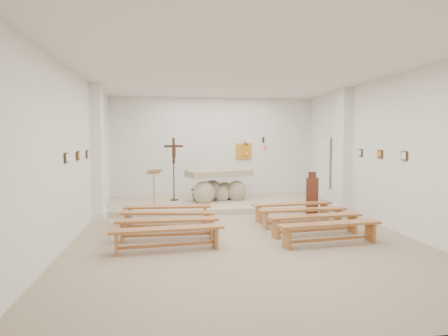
{
  "coord_description": "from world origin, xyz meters",
  "views": [
    {
      "loc": [
        -1.52,
        -8.74,
        2.08
      ],
      "look_at": [
        -0.1,
        1.6,
        1.32
      ],
      "focal_mm": 32.0,
      "sensor_mm": 36.0,
      "label": 1
    }
  ],
  "objects": [
    {
      "name": "bench_left_second",
      "position": [
        -1.58,
        0.22,
        0.33
      ],
      "size": [
        2.13,
        0.62,
        0.44
      ],
      "rotation": [
        0.0,
        0.0,
        -0.14
      ],
      "color": "#A86630",
      "rests_on": "ground"
    },
    {
      "name": "station_frame_left_rear",
      "position": [
        -3.47,
        1.2,
        1.72
      ],
      "size": [
        0.03,
        0.2,
        0.2
      ],
      "primitive_type": "cube",
      "color": "#3E2A1B",
      "rests_on": "wall_left"
    },
    {
      "name": "bench_left_third",
      "position": [
        -1.58,
        -0.59,
        0.33
      ],
      "size": [
        2.11,
        0.36,
        0.44
      ],
      "rotation": [
        0.0,
        0.0,
        0.01
      ],
      "color": "#A86630",
      "rests_on": "ground"
    },
    {
      "name": "wall_left",
      "position": [
        -3.49,
        0.0,
        1.75
      ],
      "size": [
        0.02,
        10.0,
        3.5
      ],
      "primitive_type": "cube",
      "color": "white",
      "rests_on": "ground"
    },
    {
      "name": "station_frame_left_mid",
      "position": [
        -3.47,
        0.2,
        1.72
      ],
      "size": [
        0.03,
        0.2,
        0.2
      ],
      "primitive_type": "cube",
      "color": "#3E2A1B",
      "rests_on": "wall_left"
    },
    {
      "name": "bench_right_second",
      "position": [
        1.58,
        0.22,
        0.33
      ],
      "size": [
        2.12,
        0.44,
        0.44
      ],
      "rotation": [
        0.0,
        0.0,
        0.05
      ],
      "color": "#A86630",
      "rests_on": "ground"
    },
    {
      "name": "ceiling",
      "position": [
        0.0,
        0.0,
        3.49
      ],
      "size": [
        7.0,
        10.0,
        0.02
      ],
      "primitive_type": "cube",
      "color": "silver",
      "rests_on": "wall_back"
    },
    {
      "name": "bench_right_third",
      "position": [
        1.58,
        -0.59,
        0.33
      ],
      "size": [
        2.13,
        0.59,
        0.44
      ],
      "rotation": [
        0.0,
        0.0,
        0.12
      ],
      "color": "#A86630",
      "rests_on": "ground"
    },
    {
      "name": "wall_back",
      "position": [
        0.0,
        4.99,
        1.75
      ],
      "size": [
        7.0,
        0.02,
        3.5
      ],
      "primitive_type": "cube",
      "color": "white",
      "rests_on": "ground"
    },
    {
      "name": "bench_right_front",
      "position": [
        1.58,
        1.03,
        0.33
      ],
      "size": [
        2.13,
        0.6,
        0.44
      ],
      "rotation": [
        0.0,
        0.0,
        0.13
      ],
      "color": "#A86630",
      "rests_on": "ground"
    },
    {
      "name": "donation_pedestal",
      "position": [
        2.32,
        1.61,
        0.52
      ],
      "size": [
        0.39,
        0.39,
        1.19
      ],
      "rotation": [
        0.0,
        0.0,
        -0.28
      ],
      "color": "#532717",
      "rests_on": "ground"
    },
    {
      "name": "bench_right_fourth",
      "position": [
        1.58,
        -1.4,
        0.33
      ],
      "size": [
        2.13,
        0.59,
        0.44
      ],
      "rotation": [
        0.0,
        0.0,
        0.12
      ],
      "color": "#A86630",
      "rests_on": "ground"
    },
    {
      "name": "crucifix_stand",
      "position": [
        -1.39,
        3.82,
        1.29
      ],
      "size": [
        0.59,
        0.26,
        1.97
      ],
      "rotation": [
        0.0,
        0.0,
        0.23
      ],
      "color": "#351E11",
      "rests_on": "sanctuary_platform"
    },
    {
      "name": "pilaster_left",
      "position": [
        -3.37,
        2.0,
        1.75
      ],
      "size": [
        0.26,
        0.55,
        3.5
      ],
      "primitive_type": "cube",
      "color": "white",
      "rests_on": "ground"
    },
    {
      "name": "lectern",
      "position": [
        -1.97,
        2.85,
        0.69
      ],
      "size": [
        0.47,
        0.44,
        1.1
      ],
      "rotation": [
        0.0,
        0.0,
        0.37
      ],
      "color": "tan",
      "rests_on": "sanctuary_platform"
    },
    {
      "name": "bench_left_front",
      "position": [
        -1.58,
        1.03,
        0.33
      ],
      "size": [
        2.12,
        0.41,
        0.44
      ],
      "rotation": [
        0.0,
        0.0,
        -0.04
      ],
      "color": "#A86630",
      "rests_on": "ground"
    },
    {
      "name": "station_frame_right_mid",
      "position": [
        3.47,
        0.2,
        1.72
      ],
      "size": [
        0.03,
        0.2,
        0.2
      ],
      "primitive_type": "cube",
      "color": "#3E2A1B",
      "rests_on": "wall_right"
    },
    {
      "name": "wall_right",
      "position": [
        3.49,
        0.0,
        1.75
      ],
      "size": [
        0.02,
        10.0,
        3.5
      ],
      "primitive_type": "cube",
      "color": "white",
      "rests_on": "ground"
    },
    {
      "name": "pilaster_right",
      "position": [
        3.37,
        2.0,
        1.75
      ],
      "size": [
        0.26,
        0.55,
        3.5
      ],
      "primitive_type": "cube",
      "color": "white",
      "rests_on": "ground"
    },
    {
      "name": "radiator_right",
      "position": [
        3.43,
        2.7,
        0.27
      ],
      "size": [
        0.1,
        0.85,
        0.52
      ],
      "primitive_type": "cube",
      "color": "silver",
      "rests_on": "ground"
    },
    {
      "name": "gold_wall_relief",
      "position": [
        1.05,
        4.96,
        1.65
      ],
      "size": [
        0.55,
        0.04,
        0.55
      ],
      "primitive_type": "cube",
      "color": "gold",
      "rests_on": "wall_back"
    },
    {
      "name": "ground",
      "position": [
        0.0,
        0.0,
        0.0
      ],
      "size": [
        7.0,
        10.0,
        0.0
      ],
      "primitive_type": "cube",
      "color": "tan",
      "rests_on": "ground"
    },
    {
      "name": "potted_plant",
      "position": [
        -0.67,
        3.67,
        0.42
      ],
      "size": [
        0.59,
        0.55,
        0.53
      ],
      "primitive_type": "imported",
      "rotation": [
        0.0,
        0.0,
        0.34
      ],
      "color": "#2C5C24",
      "rests_on": "sanctuary_platform"
    },
    {
      "name": "station_frame_right_rear",
      "position": [
        3.47,
        1.2,
        1.72
      ],
      "size": [
        0.03,
        0.2,
        0.2
      ],
      "primitive_type": "cube",
      "color": "#3E2A1B",
      "rests_on": "wall_right"
    },
    {
      "name": "altar",
      "position": [
        -0.0,
        3.6,
        0.55
      ],
      "size": [
        2.18,
        1.4,
        1.05
      ],
      "rotation": [
        0.0,
        0.0,
        0.33
      ],
      "color": "tan",
      "rests_on": "sanctuary_platform"
    },
    {
      "name": "radiator_left",
      "position": [
        -3.43,
        2.7,
        0.27
      ],
      "size": [
        0.1,
        0.85,
        0.52
      ],
      "primitive_type": "cube",
      "color": "silver",
      "rests_on": "ground"
    },
    {
      "name": "station_frame_right_front",
      "position": [
        3.47,
        -0.8,
        1.72
      ],
      "size": [
        0.03,
        0.2,
        0.2
      ],
      "primitive_type": "cube",
      "color": "#3E2A1B",
      "rests_on": "wall_right"
    },
    {
      "name": "bench_left_fourth",
      "position": [
        -1.58,
        -1.4,
        0.33
      ],
      "size": [
        2.13,
        0.56,
        0.44
      ],
      "rotation": [
        0.0,
        0.0,
        0.11
      ],
      "color": "#A86630",
      "rests_on": "ground"
    },
    {
      "name": "sanctuary_platform",
      "position": [
        0.0,
        3.5,
        0.07
      ],
      "size": [
        6.98,
        3.0,
        0.15
      ],
      "primitive_type": "cube",
      "color": "#C1AD94",
      "rests_on": "ground"
    },
    {
      "name": "station_frame_left_front",
      "position": [
        -3.47,
        -0.8,
        1.72
      ],
      "size": [
        0.03,
        0.2,
        0.2
      ],
      "primitive_type": "cube",
      "color": "#3E2A1B",
      "rests_on": "wall_left"
    },
    {
      "name": "sanctuary_lamp",
      "position": [
        1.75,
        4.71,
        1.81
      ],
      "size": [
        0.11,
        0.36,
        0.44
      ],
      "color": "black",
      "rests_on": "wall_back"
    }
  ]
}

